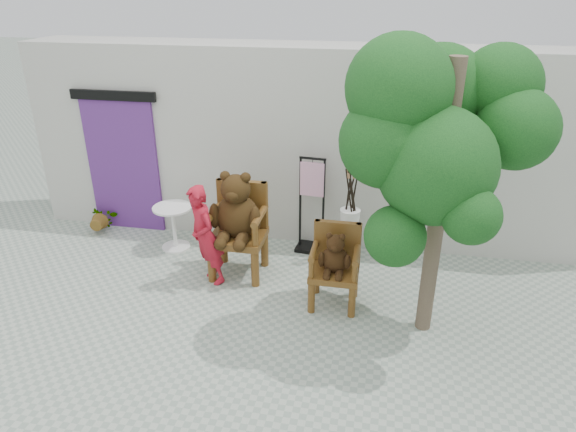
% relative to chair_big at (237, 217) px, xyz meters
% --- Properties ---
extents(ground_plane, '(60.00, 60.00, 0.00)m').
position_rel_chair_big_xyz_m(ground_plane, '(0.77, -1.48, -0.88)').
color(ground_plane, '#9AA493').
rests_on(ground_plane, ground).
extents(back_wall, '(9.00, 1.00, 3.00)m').
position_rel_chair_big_xyz_m(back_wall, '(0.77, 1.62, 0.62)').
color(back_wall, beige).
rests_on(back_wall, ground).
extents(doorway, '(1.40, 0.11, 2.33)m').
position_rel_chair_big_xyz_m(doorway, '(-2.23, 1.10, 0.28)').
color(doorway, '#582777').
rests_on(doorway, ground).
extents(chair_big, '(0.75, 0.82, 1.55)m').
position_rel_chair_big_xyz_m(chair_big, '(0.00, 0.00, 0.00)').
color(chair_big, '#503111').
rests_on(chair_big, ground).
extents(chair_small, '(0.61, 0.56, 1.08)m').
position_rel_chair_big_xyz_m(chair_small, '(1.42, -0.50, -0.25)').
color(chair_small, '#503111').
rests_on(chair_small, ground).
extents(person, '(0.62, 0.62, 1.46)m').
position_rel_chair_big_xyz_m(person, '(-0.35, -0.35, -0.16)').
color(person, '#AB1526').
rests_on(person, ground).
extents(cafe_table, '(0.60, 0.60, 0.70)m').
position_rel_chair_big_xyz_m(cafe_table, '(-1.20, 0.53, -0.44)').
color(cafe_table, white).
rests_on(cafe_table, ground).
extents(display_stand, '(0.48, 0.39, 1.51)m').
position_rel_chair_big_xyz_m(display_stand, '(0.91, 0.87, -0.30)').
color(display_stand, black).
rests_on(display_stand, ground).
extents(stool_bucket, '(0.32, 0.32, 1.45)m').
position_rel_chair_big_xyz_m(stool_bucket, '(1.51, 0.68, -0.24)').
color(stool_bucket, white).
rests_on(stool_bucket, ground).
extents(tree, '(2.21, 1.96, 3.43)m').
position_rel_chair_big_xyz_m(tree, '(2.42, -0.80, 1.58)').
color(tree, '#47392A').
rests_on(tree, ground).
extents(potted_plant, '(0.48, 0.43, 0.48)m').
position_rel_chair_big_xyz_m(potted_plant, '(-2.63, 0.87, -0.64)').
color(potted_plant, '#0E3412').
rests_on(potted_plant, ground).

